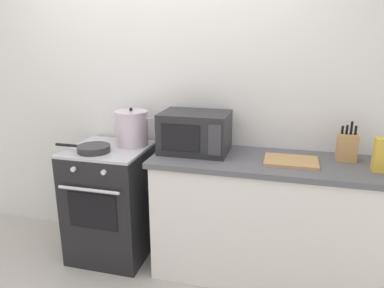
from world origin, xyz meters
name	(u,v)px	position (x,y,z in m)	size (l,w,h in m)	color
back_wall	(200,102)	(0.30, 0.97, 1.25)	(4.40, 0.10, 2.50)	silver
lower_cabinet_right	(268,222)	(0.90, 0.62, 0.44)	(1.64, 0.56, 0.88)	white
countertop_right	(271,163)	(0.90, 0.62, 0.90)	(1.70, 0.60, 0.04)	#59595E
stove	(112,201)	(-0.35, 0.60, 0.46)	(0.60, 0.64, 0.92)	black
stock_pot	(132,128)	(-0.19, 0.71, 1.06)	(0.34, 0.26, 0.31)	silver
frying_pan	(93,149)	(-0.41, 0.47, 0.95)	(0.45, 0.25, 0.05)	#28282B
microwave	(195,132)	(0.33, 0.68, 1.07)	(0.50, 0.37, 0.30)	#232326
cutting_board	(291,161)	(1.03, 0.60, 0.93)	(0.36, 0.26, 0.02)	tan
knife_block	(347,147)	(1.40, 0.74, 1.02)	(0.13, 0.10, 0.28)	tan
pasta_box	(380,155)	(1.57, 0.57, 1.03)	(0.08, 0.08, 0.22)	gold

